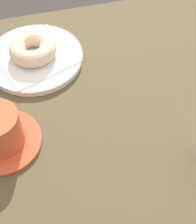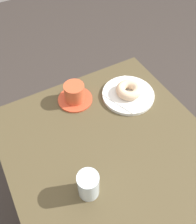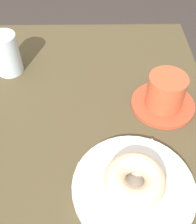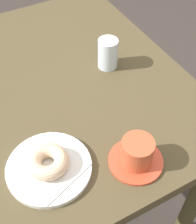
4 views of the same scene
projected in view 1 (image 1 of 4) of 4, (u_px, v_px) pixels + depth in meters
The scene contains 6 objects.
ground_plane at pixel (146, 214), 1.30m from camera, with size 6.00×6.00×0.00m, color #37302C.
table at pixel (176, 127), 0.80m from camera, with size 1.02×0.75×0.73m.
plate_sugar_ring at pixel (35, 58), 0.77m from camera, with size 0.23×0.23×0.01m, color white.
napkin_sugar_ring at pixel (34, 55), 0.76m from camera, with size 0.16×0.16×0.00m, color white.
donut_sugar_ring at pixel (33, 49), 0.75m from camera, with size 0.11×0.11×0.04m, color beige.
coffee_cup at pixel (0, 132), 0.61m from camera, with size 0.15×0.15×0.09m.
Camera 1 is at (0.30, 0.38, 1.28)m, focal length 52.17 mm.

